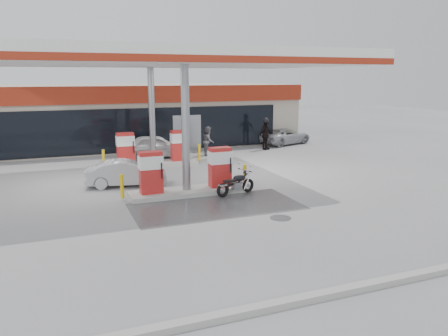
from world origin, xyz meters
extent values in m
plane|color=gray|center=(0.00, 0.00, 0.00)|extent=(90.00, 90.00, 0.00)
cube|color=#4C4C4F|center=(0.50, 0.00, 0.00)|extent=(6.00, 3.00, 0.00)
cylinder|color=#38383A|center=(2.00, -2.00, 0.00)|extent=(0.70, 0.70, 0.01)
cube|color=gray|center=(0.00, -7.00, 0.07)|extent=(28.00, 0.25, 0.15)
cube|color=#B4AA96|center=(0.00, 16.00, 2.00)|extent=(22.00, 8.00, 4.00)
cube|color=black|center=(0.00, 11.97, 1.40)|extent=(18.00, 0.10, 2.60)
cube|color=maroon|center=(0.00, 11.90, 3.50)|extent=(22.00, 0.25, 1.00)
cube|color=navy|center=(7.00, 11.85, 3.50)|extent=(3.50, 0.12, 0.80)
cube|color=gray|center=(3.00, 11.93, 1.10)|extent=(1.80, 0.14, 2.20)
cube|color=silver|center=(0.00, 5.00, 5.30)|extent=(16.00, 10.00, 0.60)
cube|color=maroon|center=(0.00, 0.05, 5.12)|extent=(16.00, 0.12, 0.24)
cube|color=maroon|center=(0.00, 9.95, 5.12)|extent=(16.00, 0.12, 0.24)
cylinder|color=gray|center=(0.00, 2.00, 2.59)|extent=(0.32, 0.32, 5.00)
cylinder|color=gray|center=(0.00, 8.00, 2.59)|extent=(0.32, 0.32, 5.00)
cube|color=#9E9E99|center=(0.00, 2.00, 0.09)|extent=(4.50, 1.30, 0.18)
cube|color=#A81E1C|center=(-1.40, 2.00, 0.98)|extent=(0.85, 0.48, 1.60)
cube|color=#A81E1C|center=(1.40, 2.00, 0.98)|extent=(0.85, 0.48, 1.60)
cube|color=silver|center=(-1.40, 2.00, 1.38)|extent=(0.88, 0.52, 0.50)
cube|color=silver|center=(1.40, 2.00, 1.38)|extent=(0.88, 0.52, 0.50)
cylinder|color=gold|center=(-2.50, 2.00, 0.54)|extent=(0.14, 0.14, 0.90)
cylinder|color=gold|center=(2.50, 2.00, 0.54)|extent=(0.14, 0.14, 0.90)
cube|color=#9E9E99|center=(0.00, 8.00, 0.09)|extent=(4.50, 1.30, 0.18)
cube|color=#A81E1C|center=(-1.40, 8.00, 0.98)|extent=(0.85, 0.48, 1.60)
cube|color=#A81E1C|center=(1.40, 8.00, 0.98)|extent=(0.85, 0.48, 1.60)
cube|color=silver|center=(-1.40, 8.00, 1.38)|extent=(0.88, 0.52, 0.50)
cube|color=silver|center=(1.40, 8.00, 1.38)|extent=(0.88, 0.52, 0.50)
cylinder|color=gold|center=(-2.50, 8.00, 0.54)|extent=(0.14, 0.14, 0.90)
cylinder|color=gold|center=(2.50, 8.00, 0.54)|extent=(0.14, 0.14, 0.90)
torus|color=black|center=(2.37, 1.37, 0.28)|extent=(0.57, 0.27, 0.55)
torus|color=black|center=(1.15, 1.03, 0.28)|extent=(0.57, 0.27, 0.55)
cube|color=gray|center=(1.79, 1.21, 0.35)|extent=(0.41, 0.31, 0.28)
cube|color=black|center=(1.66, 1.18, 0.44)|extent=(0.82, 0.31, 0.07)
ellipsoid|color=black|center=(1.92, 1.25, 0.64)|extent=(0.58, 0.42, 0.26)
cube|color=black|center=(1.48, 1.13, 0.59)|extent=(0.55, 0.35, 0.09)
cylinder|color=silver|center=(2.19, 1.32, 0.92)|extent=(0.22, 0.68, 0.03)
sphere|color=silver|center=(2.30, 1.35, 0.81)|extent=(0.17, 0.17, 0.17)
cylinder|color=silver|center=(1.31, 1.21, 0.26)|extent=(0.82, 0.29, 0.07)
imported|color=silver|center=(0.65, 10.20, 0.66)|extent=(4.01, 1.98, 1.31)
imported|color=#545458|center=(3.68, 9.83, 0.85)|extent=(0.92, 1.01, 1.70)
imported|color=#9EA1A5|center=(-1.99, 4.20, 0.55)|extent=(3.49, 1.76, 1.10)
imported|color=#ADB1B6|center=(10.00, 12.00, 0.54)|extent=(4.30, 3.01, 1.09)
imported|color=black|center=(7.68, 10.40, 0.95)|extent=(1.20, 0.94, 1.90)
camera|label=1|loc=(-4.72, -14.01, 4.55)|focal=35.00mm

